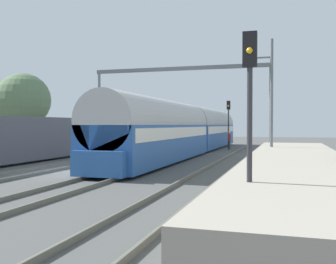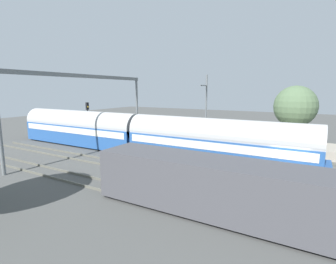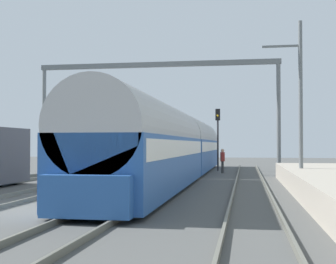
# 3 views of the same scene
# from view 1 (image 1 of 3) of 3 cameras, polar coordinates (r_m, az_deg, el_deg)

# --- Properties ---
(ground) EXTENTS (120.00, 120.00, 0.00)m
(ground) POSITION_cam_1_polar(r_m,az_deg,el_deg) (20.09, -12.45, -5.73)
(ground) COLOR #4C4D4C
(track_west) EXTENTS (1.51, 60.00, 0.16)m
(track_west) POSITION_cam_1_polar(r_m,az_deg,el_deg) (21.19, -17.51, -5.18)
(track_west) COLOR #605F54
(track_west) RESTS_ON ground
(track_east) EXTENTS (1.51, 60.00, 0.16)m
(track_east) POSITION_cam_1_polar(r_m,az_deg,el_deg) (19.13, -6.84, -5.81)
(track_east) COLOR #605F54
(track_east) RESTS_ON ground
(track_far_east) EXTENTS (1.52, 60.00, 0.16)m
(track_far_east) POSITION_cam_1_polar(r_m,az_deg,el_deg) (17.87, 5.87, -6.30)
(track_far_east) COLOR #605F54
(track_far_east) RESTS_ON ground
(platform) EXTENTS (4.40, 28.00, 0.90)m
(platform) POSITION_cam_1_polar(r_m,az_deg,el_deg) (19.50, 18.13, -4.63)
(platform) COLOR #A39989
(platform) RESTS_ON ground
(passenger_train) EXTENTS (2.93, 32.85, 3.82)m
(passenger_train) POSITION_cam_1_polar(r_m,az_deg,el_deg) (32.34, 3.15, 0.37)
(passenger_train) COLOR #28569E
(passenger_train) RESTS_ON ground
(freight_car) EXTENTS (2.80, 13.00, 2.70)m
(freight_car) POSITION_cam_1_polar(r_m,az_deg,el_deg) (25.92, -21.76, -0.99)
(freight_car) COLOR #47474C
(freight_car) RESTS_ON ground
(person_crossing) EXTENTS (0.33, 0.45, 1.73)m
(person_crossing) POSITION_cam_1_polar(r_m,az_deg,el_deg) (37.64, 8.84, -0.98)
(person_crossing) COLOR #363636
(person_crossing) RESTS_ON ground
(railway_signal_near) EXTENTS (0.36, 0.30, 4.74)m
(railway_signal_near) POSITION_cam_1_polar(r_m,az_deg,el_deg) (10.30, 11.74, 4.83)
(railway_signal_near) COLOR #2D2D33
(railway_signal_near) RESTS_ON ground
(railway_signal_far) EXTENTS (0.36, 0.30, 4.82)m
(railway_signal_far) POSITION_cam_1_polar(r_m,az_deg,el_deg) (40.80, 8.75, 2.08)
(railway_signal_far) COLOR #2D2D33
(railway_signal_far) RESTS_ON ground
(catenary_gantry) EXTENTS (17.19, 0.28, 7.86)m
(catenary_gantry) POSITION_cam_1_polar(r_m,az_deg,el_deg) (37.56, 1.67, 6.53)
(catenary_gantry) COLOR slate
(catenary_gantry) RESTS_ON ground
(catenary_pole_east_mid) EXTENTS (1.90, 0.20, 8.00)m
(catenary_pole_east_mid) POSITION_cam_1_polar(r_m,az_deg,el_deg) (26.83, 14.66, 4.84)
(catenary_pole_east_mid) COLOR slate
(catenary_pole_east_mid) RESTS_ON ground
(tree_west_background) EXTENTS (5.07, 5.07, 7.21)m
(tree_west_background) POSITION_cam_1_polar(r_m,az_deg,el_deg) (39.53, -20.21, 4.34)
(tree_west_background) COLOR #4C3826
(tree_west_background) RESTS_ON ground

